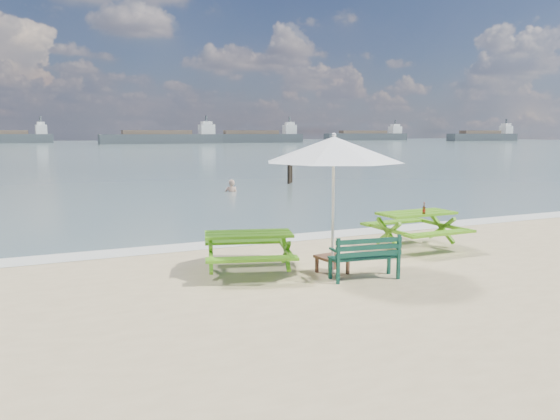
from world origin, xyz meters
name	(u,v)px	position (x,y,z in m)	size (l,w,h in m)	color
sea	(72,149)	(0.00, 85.00, 0.00)	(300.00, 300.00, 0.00)	slate
foam_strip	(275,239)	(0.00, 4.60, 0.01)	(22.00, 0.90, 0.01)	silver
picnic_table_left	(249,254)	(-1.79, 1.77, 0.38)	(2.11, 2.24, 0.79)	#56A619
picnic_table_right	(416,231)	(2.60, 2.32, 0.41)	(1.82, 2.02, 0.86)	#539616
park_bench	(364,266)	(0.02, 0.52, 0.25)	(1.34, 0.61, 0.80)	#0E3D2F
side_table	(332,264)	(-0.33, 1.10, 0.18)	(0.59, 0.59, 0.34)	brown
patio_umbrella	(334,149)	(-0.33, 1.10, 2.38)	(2.97, 2.97, 2.62)	silver
beer_bottle	(424,210)	(2.55, 1.98, 0.94)	(0.07, 0.07, 0.27)	brown
swimmer	(231,197)	(2.65, 15.61, -0.26)	(0.69, 0.56, 1.62)	tan
mooring_pilings	(290,176)	(6.77, 18.11, 0.41)	(0.57, 0.77, 1.30)	black
cargo_ships	(276,137)	(51.85, 122.67, 1.18)	(143.91, 30.61, 4.40)	#393F43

